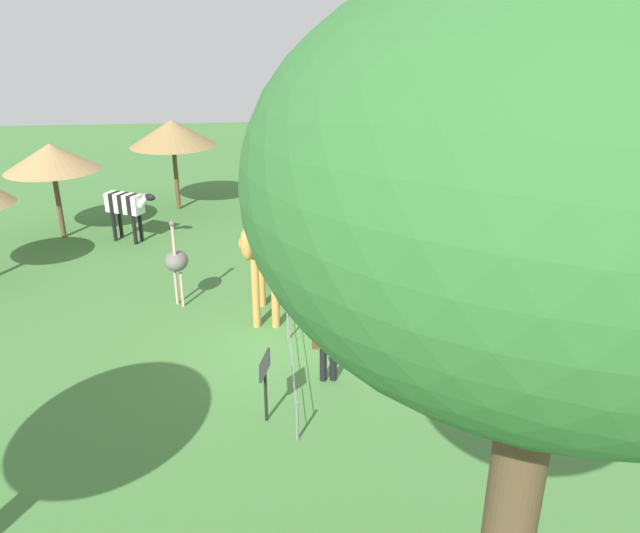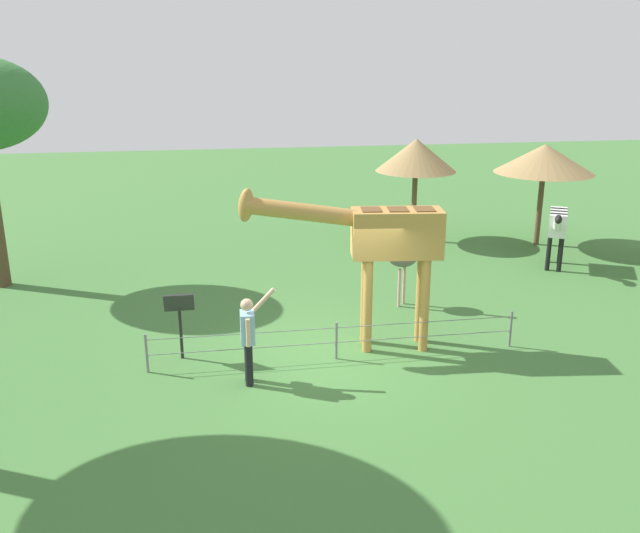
% 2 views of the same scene
% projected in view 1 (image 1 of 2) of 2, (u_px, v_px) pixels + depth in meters
% --- Properties ---
extents(ground_plane, '(60.00, 60.00, 0.00)m').
position_uv_depth(ground_plane, '(285.00, 340.00, 13.70)').
color(ground_plane, '#427538').
extents(giraffe, '(3.89, 0.96, 3.22)m').
position_uv_depth(giraffe, '(264.00, 234.00, 13.67)').
color(giraffe, '#BC8942').
rests_on(giraffe, ground_plane).
extents(visitor, '(0.64, 0.58, 1.70)m').
position_uv_depth(visitor, '(328.00, 339.00, 11.87)').
color(visitor, black).
rests_on(visitor, ground_plane).
extents(zebra, '(1.13, 1.73, 1.66)m').
position_uv_depth(zebra, '(127.00, 206.00, 19.21)').
color(zebra, black).
rests_on(zebra, ground_plane).
extents(ostrich, '(0.70, 0.56, 2.25)m').
position_uv_depth(ostrich, '(176.00, 261.00, 14.89)').
color(ostrich, '#CC9E93').
rests_on(ostrich, ground_plane).
extents(shade_hut_far, '(3.07, 3.07, 3.27)m').
position_uv_depth(shade_hut_far, '(172.00, 133.00, 21.86)').
color(shade_hut_far, brown).
rests_on(shade_hut_far, ground_plane).
extents(shade_hut_aside, '(2.89, 2.89, 3.03)m').
position_uv_depth(shade_hut_aside, '(51.00, 157.00, 19.04)').
color(shade_hut_aside, brown).
rests_on(shade_hut_aside, ground_plane).
extents(tree_northeast, '(4.22, 4.22, 7.17)m').
position_uv_depth(tree_northeast, '(561.00, 189.00, 4.05)').
color(tree_northeast, brown).
rests_on(tree_northeast, ground_plane).
extents(tree_west, '(4.19, 4.19, 7.15)m').
position_uv_depth(tree_west, '(380.00, 47.00, 21.47)').
color(tree_west, brown).
rests_on(tree_west, ground_plane).
extents(info_sign, '(0.56, 0.21, 1.32)m').
position_uv_depth(info_sign, '(265.00, 374.00, 10.63)').
color(info_sign, black).
rests_on(info_sign, ground_plane).
extents(wire_fence, '(7.05, 0.05, 0.75)m').
position_uv_depth(wire_fence, '(288.00, 323.00, 13.55)').
color(wire_fence, slate).
rests_on(wire_fence, ground_plane).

